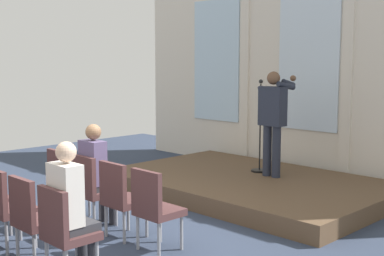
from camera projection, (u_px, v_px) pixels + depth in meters
name	position (u px, v px, depth m)	size (l,w,h in m)	color
ground_plane	(68.00, 243.00, 6.17)	(13.13, 13.13, 0.00)	#2D384C
rear_partition	(312.00, 60.00, 9.40)	(8.36, 0.14, 4.26)	silver
stage_platform	(249.00, 185.00, 8.50)	(4.35, 2.81, 0.26)	brown
speaker	(273.00, 116.00, 8.42)	(0.51, 0.69, 1.69)	#232838
mic_stand	(260.00, 152.00, 8.86)	(0.28, 0.28, 1.55)	black
chair_r0_c0	(66.00, 179.00, 7.13)	(0.46, 0.44, 0.94)	#99999E
chair_r0_c1	(91.00, 186.00, 6.70)	(0.46, 0.44, 0.94)	#99999E
audience_r0_c1	(96.00, 170.00, 6.73)	(0.36, 0.39, 1.33)	#2D2D33
chair_r0_c2	(121.00, 195.00, 6.28)	(0.46, 0.44, 0.94)	#99999E
chair_r0_c3	(154.00, 205.00, 5.85)	(0.46, 0.44, 0.94)	#99999E
chair_r1_c1	(6.00, 204.00, 5.90)	(0.46, 0.44, 0.94)	#99999E
chair_r1_c2	(33.00, 215.00, 5.48)	(0.46, 0.44, 0.94)	#99999E
chair_r1_c3	(64.00, 228.00, 5.05)	(0.46, 0.44, 0.94)	#99999E
audience_r1_c3	(70.00, 204.00, 5.08)	(0.36, 0.39, 1.37)	#2D2D33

